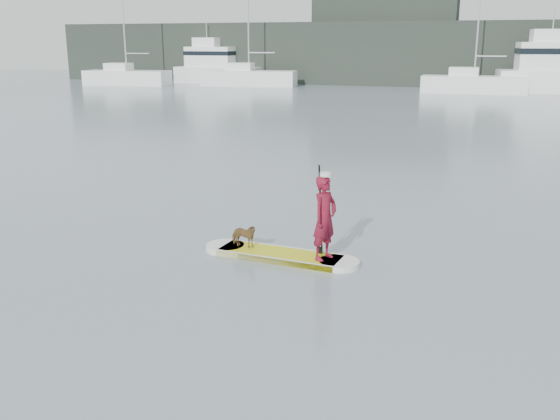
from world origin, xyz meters
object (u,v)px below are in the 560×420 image
(dog, at_px, (244,236))
(sailboat_a, at_px, (126,77))
(motor_yacht_b, at_px, (216,66))
(paddler, at_px, (325,218))
(sailboat_d, at_px, (473,82))
(sailboat_b, at_px, (248,76))
(paddleboard, at_px, (280,255))

(dog, height_order, sailboat_a, sailboat_a)
(sailboat_a, distance_m, motor_yacht_b, 9.17)
(paddler, relative_size, sailboat_d, 0.13)
(paddler, bearing_deg, sailboat_b, 45.52)
(paddleboard, relative_size, paddler, 2.01)
(paddler, relative_size, dog, 2.80)
(paddleboard, height_order, paddler, paddler)
(paddleboard, height_order, sailboat_d, sailboat_d)
(sailboat_b, bearing_deg, paddler, -74.18)
(paddler, xyz_separation_m, sailboat_b, (-19.87, 45.61, -0.01))
(paddleboard, relative_size, sailboat_d, 0.26)
(paddleboard, distance_m, dog, 0.87)
(sailboat_b, xyz_separation_m, motor_yacht_b, (-4.90, 3.25, 0.76))
(paddleboard, distance_m, paddler, 1.29)
(paddler, xyz_separation_m, dog, (-1.75, 0.13, -0.57))
(paddler, bearing_deg, sailboat_a, 58.42)
(sailboat_a, relative_size, sailboat_d, 0.97)
(paddler, xyz_separation_m, sailboat_d, (0.89, 43.88, -0.05))
(motor_yacht_b, bearing_deg, paddleboard, -61.15)
(sailboat_b, xyz_separation_m, sailboat_d, (20.77, -1.73, -0.04))
(sailboat_d, bearing_deg, sailboat_a, -179.42)
(paddler, relative_size, motor_yacht_b, 0.18)
(sailboat_a, xyz_separation_m, sailboat_b, (11.71, 2.83, 0.08))
(paddleboard, relative_size, sailboat_b, 0.25)
(paddler, relative_size, sailboat_a, 0.14)
(paddleboard, height_order, dog, dog)
(sailboat_a, bearing_deg, sailboat_b, 8.06)
(sailboat_a, height_order, motor_yacht_b, sailboat_a)
(sailboat_a, bearing_deg, dog, -60.53)
(dog, bearing_deg, motor_yacht_b, 30.23)
(paddleboard, distance_m, motor_yacht_b, 54.33)
(paddleboard, bearing_deg, motor_yacht_b, 120.39)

